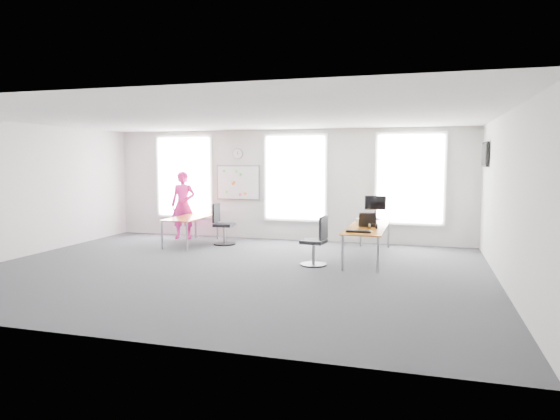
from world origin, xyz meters
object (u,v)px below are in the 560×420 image
(desk_left, at_px, (191,219))
(person, at_px, (183,205))
(chair_right, at_px, (316,244))
(chair_left, at_px, (222,227))
(desk_right, at_px, (369,227))
(headphones, at_px, (373,226))
(monitor, at_px, (375,205))
(keyboard, at_px, (358,232))

(desk_left, xyz_separation_m, person, (-0.62, 0.76, 0.28))
(chair_right, height_order, chair_left, chair_left)
(desk_right, relative_size, desk_left, 1.53)
(desk_left, xyz_separation_m, chair_right, (3.69, -1.73, -0.20))
(chair_right, height_order, headphones, chair_right)
(desk_left, height_order, person, person)
(chair_right, height_order, monitor, monitor)
(person, bearing_deg, monitor, -9.23)
(person, distance_m, headphones, 5.71)
(headphones, bearing_deg, keyboard, -119.74)
(chair_right, bearing_deg, person, -113.13)
(chair_left, bearing_deg, person, 63.21)
(desk_left, bearing_deg, chair_left, 9.99)
(person, xyz_separation_m, headphones, (5.39, -1.89, -0.15))
(chair_right, height_order, keyboard, chair_right)
(monitor, bearing_deg, chair_left, -173.91)
(desk_right, relative_size, headphones, 15.03)
(desk_left, distance_m, chair_right, 4.08)
(monitor, bearing_deg, desk_left, -173.45)
(desk_right, xyz_separation_m, person, (-5.25, 1.39, 0.25))
(chair_left, relative_size, keyboard, 2.14)
(keyboard, height_order, monitor, monitor)
(desk_right, height_order, person, person)
(chair_left, height_order, person, person)
(chair_left, distance_m, person, 1.62)
(desk_right, xyz_separation_m, desk_left, (-4.63, 0.62, -0.03))
(chair_right, relative_size, monitor, 1.80)
(person, bearing_deg, chair_right, -37.95)
(desk_left, relative_size, chair_right, 1.90)
(headphones, distance_m, monitor, 1.79)
(desk_right, xyz_separation_m, keyboard, (-0.08, -1.12, 0.06))
(chair_right, relative_size, headphones, 5.16)
(desk_left, height_order, headphones, headphones)
(desk_right, height_order, desk_left, desk_right)
(headphones, relative_size, monitor, 0.35)
(person, relative_size, keyboard, 3.78)
(person, height_order, keyboard, person)
(desk_left, xyz_separation_m, monitor, (4.65, 0.63, 0.42))
(desk_right, distance_m, monitor, 1.32)
(desk_left, bearing_deg, chair_right, -25.19)
(desk_right, xyz_separation_m, chair_left, (-3.83, 0.76, -0.22))
(person, height_order, headphones, person)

